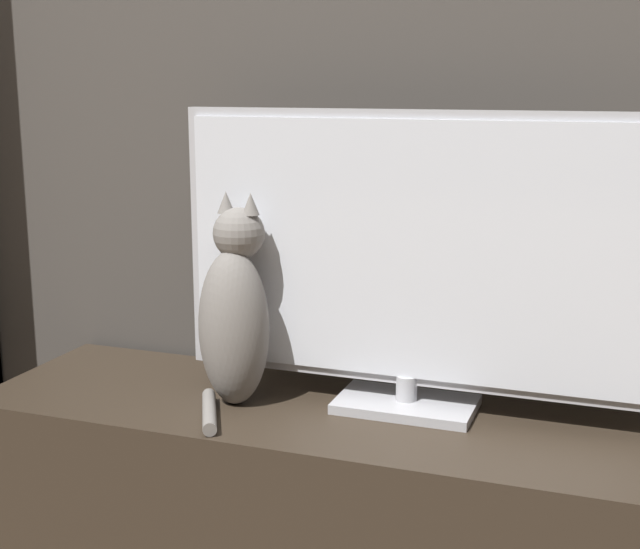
# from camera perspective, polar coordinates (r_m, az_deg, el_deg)

# --- Properties ---
(wall_back) EXTENTS (4.80, 0.05, 2.60)m
(wall_back) POSITION_cam_1_polar(r_m,az_deg,el_deg) (2.02, 2.55, 16.59)
(wall_back) COLOR #47423D
(wall_back) RESTS_ON ground_plane
(tv_stand) EXTENTS (1.44, 0.46, 0.48)m
(tv_stand) POSITION_cam_1_polar(r_m,az_deg,el_deg) (1.97, -0.24, -15.07)
(tv_stand) COLOR #33281E
(tv_stand) RESTS_ON ground_plane
(tv) EXTENTS (0.97, 0.17, 0.61)m
(tv) POSITION_cam_1_polar(r_m,az_deg,el_deg) (1.79, 5.77, 0.96)
(tv) COLOR #B7B7BC
(tv) RESTS_ON tv_stand
(cat) EXTENTS (0.17, 0.28, 0.45)m
(cat) POSITION_cam_1_polar(r_m,az_deg,el_deg) (1.86, -5.45, -2.59)
(cat) COLOR gray
(cat) RESTS_ON tv_stand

